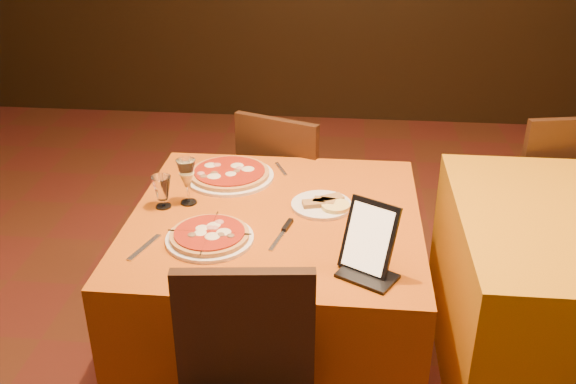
# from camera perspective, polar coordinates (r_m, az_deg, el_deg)

# --- Properties ---
(main_table) EXTENTS (1.10, 1.10, 0.75)m
(main_table) POSITION_cam_1_polar(r_m,az_deg,el_deg) (2.65, -1.05, -9.16)
(main_table) COLOR #AD4C0B
(main_table) RESTS_ON floor
(chair_main_far) EXTENTS (0.50, 0.50, 0.91)m
(chair_main_far) POSITION_cam_1_polar(r_m,az_deg,el_deg) (3.28, 0.52, 0.11)
(chair_main_far) COLOR black
(chair_main_far) RESTS_ON floor
(chair_side_far) EXTENTS (0.56, 0.56, 0.91)m
(chair_side_far) POSITION_cam_1_polar(r_m,az_deg,el_deg) (3.55, 21.29, 0.27)
(chair_side_far) COLOR black
(chair_side_far) RESTS_ON floor
(pizza_near) EXTENTS (0.31, 0.31, 0.03)m
(pizza_near) POSITION_cam_1_polar(r_m,az_deg,el_deg) (2.29, -6.97, -3.96)
(pizza_near) COLOR white
(pizza_near) RESTS_ON main_table
(pizza_far) EXTENTS (0.38, 0.38, 0.03)m
(pizza_far) POSITION_cam_1_polar(r_m,az_deg,el_deg) (2.74, -5.21, 1.55)
(pizza_far) COLOR white
(pizza_far) RESTS_ON main_table
(cutlet_dish) EXTENTS (0.24, 0.24, 0.03)m
(cutlet_dish) POSITION_cam_1_polar(r_m,az_deg,el_deg) (2.50, 3.00, -1.05)
(cutlet_dish) COLOR white
(cutlet_dish) RESTS_ON main_table
(wine_glass) EXTENTS (0.10, 0.10, 0.19)m
(wine_glass) POSITION_cam_1_polar(r_m,az_deg,el_deg) (2.52, -8.95, 0.94)
(wine_glass) COLOR #FFF090
(wine_glass) RESTS_ON main_table
(water_glass) EXTENTS (0.06, 0.06, 0.13)m
(water_glass) POSITION_cam_1_polar(r_m,az_deg,el_deg) (2.52, -11.11, -0.01)
(water_glass) COLOR white
(water_glass) RESTS_ON main_table
(tablet) EXTENTS (0.20, 0.17, 0.23)m
(tablet) POSITION_cam_1_polar(r_m,az_deg,el_deg) (2.08, 7.22, -4.04)
(tablet) COLOR black
(tablet) RESTS_ON main_table
(knife) EXTENTS (0.06, 0.19, 0.01)m
(knife) POSITION_cam_1_polar(r_m,az_deg,el_deg) (2.30, -0.75, -4.06)
(knife) COLOR #B2B1B8
(knife) RESTS_ON main_table
(fork_near) EXTENTS (0.08, 0.18, 0.01)m
(fork_near) POSITION_cam_1_polar(r_m,az_deg,el_deg) (2.29, -12.64, -4.82)
(fork_near) COLOR #BBBBC2
(fork_near) RESTS_ON main_table
(fork_far) EXTENTS (0.07, 0.13, 0.01)m
(fork_far) POSITION_cam_1_polar(r_m,az_deg,el_deg) (2.81, -0.62, 2.05)
(fork_far) COLOR silver
(fork_far) RESTS_ON main_table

